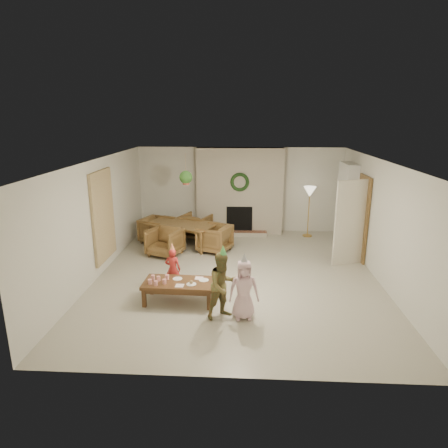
# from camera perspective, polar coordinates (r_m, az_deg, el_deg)

# --- Properties ---
(floor) EXTENTS (7.00, 7.00, 0.00)m
(floor) POSITION_cam_1_polar(r_m,az_deg,el_deg) (8.68, 1.85, -7.43)
(floor) COLOR #B7B29E
(floor) RESTS_ON ground
(ceiling) EXTENTS (7.00, 7.00, 0.00)m
(ceiling) POSITION_cam_1_polar(r_m,az_deg,el_deg) (8.04, 2.00, 9.20)
(ceiling) COLOR white
(ceiling) RESTS_ON wall_back
(wall_back) EXTENTS (7.00, 0.00, 7.00)m
(wall_back) POSITION_cam_1_polar(r_m,az_deg,el_deg) (11.69, 2.33, 5.00)
(wall_back) COLOR silver
(wall_back) RESTS_ON floor
(wall_front) EXTENTS (7.00, 0.00, 7.00)m
(wall_front) POSITION_cam_1_polar(r_m,az_deg,el_deg) (4.98, 0.95, -9.92)
(wall_front) COLOR silver
(wall_front) RESTS_ON floor
(wall_left) EXTENTS (0.00, 7.00, 7.00)m
(wall_left) POSITION_cam_1_polar(r_m,az_deg,el_deg) (8.86, -17.87, 0.81)
(wall_left) COLOR silver
(wall_left) RESTS_ON floor
(wall_right) EXTENTS (0.00, 7.00, 7.00)m
(wall_right) POSITION_cam_1_polar(r_m,az_deg,el_deg) (8.74, 21.98, 0.23)
(wall_right) COLOR silver
(wall_right) RESTS_ON floor
(fireplace_mass) EXTENTS (2.50, 0.40, 2.50)m
(fireplace_mass) POSITION_cam_1_polar(r_m,az_deg,el_deg) (11.49, 2.31, 4.82)
(fireplace_mass) COLOR #5C3118
(fireplace_mass) RESTS_ON floor
(fireplace_hearth) EXTENTS (1.60, 0.30, 0.12)m
(fireplace_hearth) POSITION_cam_1_polar(r_m,az_deg,el_deg) (11.44, 2.22, -1.37)
(fireplace_hearth) COLOR #612C1A
(fireplace_hearth) RESTS_ON floor
(fireplace_firebox) EXTENTS (0.75, 0.12, 0.75)m
(fireplace_firebox) POSITION_cam_1_polar(r_m,az_deg,el_deg) (11.49, 2.25, 0.73)
(fireplace_firebox) COLOR black
(fireplace_firebox) RESTS_ON floor
(fireplace_wreath) EXTENTS (0.54, 0.10, 0.54)m
(fireplace_wreath) POSITION_cam_1_polar(r_m,az_deg,el_deg) (11.21, 2.31, 6.11)
(fireplace_wreath) COLOR #173714
(fireplace_wreath) RESTS_ON fireplace_mass
(floor_lamp_base) EXTENTS (0.27, 0.27, 0.03)m
(floor_lamp_base) POSITION_cam_1_polar(r_m,az_deg,el_deg) (11.64, 12.02, -1.65)
(floor_lamp_base) COLOR gold
(floor_lamp_base) RESTS_ON floor
(floor_lamp_post) EXTENTS (0.03, 0.03, 1.31)m
(floor_lamp_post) POSITION_cam_1_polar(r_m,az_deg,el_deg) (11.46, 12.20, 1.52)
(floor_lamp_post) COLOR gold
(floor_lamp_post) RESTS_ON floor
(floor_lamp_shade) EXTENTS (0.35, 0.35, 0.29)m
(floor_lamp_shade) POSITION_cam_1_polar(r_m,az_deg,el_deg) (11.33, 12.39, 4.61)
(floor_lamp_shade) COLOR beige
(floor_lamp_shade) RESTS_ON floor_lamp_post
(bookshelf_carcass) EXTENTS (0.30, 1.00, 2.20)m
(bookshelf_carcass) POSITION_cam_1_polar(r_m,az_deg,el_deg) (10.87, 17.36, 2.69)
(bookshelf_carcass) COLOR white
(bookshelf_carcass) RESTS_ON floor
(bookshelf_shelf_a) EXTENTS (0.30, 0.92, 0.03)m
(bookshelf_shelf_a) POSITION_cam_1_polar(r_m,az_deg,el_deg) (11.03, 16.99, -0.60)
(bookshelf_shelf_a) COLOR white
(bookshelf_shelf_a) RESTS_ON bookshelf_carcass
(bookshelf_shelf_b) EXTENTS (0.30, 0.92, 0.03)m
(bookshelf_shelf_b) POSITION_cam_1_polar(r_m,az_deg,el_deg) (10.93, 17.15, 1.42)
(bookshelf_shelf_b) COLOR white
(bookshelf_shelf_b) RESTS_ON bookshelf_carcass
(bookshelf_shelf_c) EXTENTS (0.30, 0.92, 0.03)m
(bookshelf_shelf_c) POSITION_cam_1_polar(r_m,az_deg,el_deg) (10.84, 17.32, 3.47)
(bookshelf_shelf_c) COLOR white
(bookshelf_shelf_c) RESTS_ON bookshelf_carcass
(bookshelf_shelf_d) EXTENTS (0.30, 0.92, 0.03)m
(bookshelf_shelf_d) POSITION_cam_1_polar(r_m,az_deg,el_deg) (10.77, 17.49, 5.55)
(bookshelf_shelf_d) COLOR white
(bookshelf_shelf_d) RESTS_ON bookshelf_carcass
(books_row_lower) EXTENTS (0.20, 0.40, 0.24)m
(books_row_lower) POSITION_cam_1_polar(r_m,az_deg,el_deg) (10.84, 17.13, -0.11)
(books_row_lower) COLOR #B3212F
(books_row_lower) RESTS_ON bookshelf_shelf_a
(books_row_mid) EXTENTS (0.20, 0.44, 0.24)m
(books_row_mid) POSITION_cam_1_polar(r_m,az_deg,el_deg) (10.94, 17.05, 2.19)
(books_row_mid) COLOR #245E87
(books_row_mid) RESTS_ON bookshelf_shelf_b
(books_row_upper) EXTENTS (0.20, 0.36, 0.22)m
(books_row_upper) POSITION_cam_1_polar(r_m,az_deg,el_deg) (10.71, 17.40, 4.04)
(books_row_upper) COLOR #A17622
(books_row_upper) RESTS_ON bookshelf_shelf_c
(door_frame) EXTENTS (0.05, 0.86, 2.04)m
(door_frame) POSITION_cam_1_polar(r_m,az_deg,el_deg) (9.89, 19.49, 0.79)
(door_frame) COLOR brown
(door_frame) RESTS_ON floor
(door_leaf) EXTENTS (0.77, 0.32, 2.00)m
(door_leaf) POSITION_cam_1_polar(r_m,az_deg,el_deg) (9.44, 17.88, 0.13)
(door_leaf) COLOR beige
(door_leaf) RESTS_ON floor
(curtain_panel) EXTENTS (0.06, 1.20, 2.00)m
(curtain_panel) POSITION_cam_1_polar(r_m,az_deg,el_deg) (9.03, -17.19, 1.14)
(curtain_panel) COLOR #CBBE8F
(curtain_panel) RESTS_ON wall_left
(dining_table) EXTENTS (2.04, 1.60, 0.63)m
(dining_table) POSITION_cam_1_polar(r_m,az_deg,el_deg) (10.49, -6.22, -1.57)
(dining_table) COLOR brown
(dining_table) RESTS_ON floor
(dining_chair_near) EXTENTS (0.98, 0.99, 0.70)m
(dining_chair_near) POSITION_cam_1_polar(r_m,az_deg,el_deg) (9.85, -8.60, -2.60)
(dining_chair_near) COLOR brown
(dining_chair_near) RESTS_ON floor
(dining_chair_far) EXTENTS (0.98, 0.99, 0.70)m
(dining_chair_far) POSITION_cam_1_polar(r_m,az_deg,el_deg) (11.14, -4.12, -0.32)
(dining_chair_far) COLOR brown
(dining_chair_far) RESTS_ON floor
(dining_chair_left) EXTENTS (0.99, 0.98, 0.70)m
(dining_chair_left) POSITION_cam_1_polar(r_m,az_deg,el_deg) (10.90, -9.77, -0.87)
(dining_chair_left) COLOR brown
(dining_chair_left) RESTS_ON floor
(dining_chair_right) EXTENTS (0.99, 0.98, 0.70)m
(dining_chair_right) POSITION_cam_1_polar(r_m,az_deg,el_deg) (10.02, -1.39, -2.10)
(dining_chair_right) COLOR brown
(dining_chair_right) RESTS_ON floor
(hanging_plant_cord) EXTENTS (0.01, 0.01, 0.70)m
(hanging_plant_cord) POSITION_cam_1_polar(r_m,az_deg,el_deg) (9.68, -5.61, 8.13)
(hanging_plant_cord) COLOR tan
(hanging_plant_cord) RESTS_ON ceiling
(hanging_plant_pot) EXTENTS (0.16, 0.16, 0.12)m
(hanging_plant_pot) POSITION_cam_1_polar(r_m,az_deg,el_deg) (9.73, -5.56, 6.09)
(hanging_plant_pot) COLOR #A44634
(hanging_plant_pot) RESTS_ON hanging_plant_cord
(hanging_plant_foliage) EXTENTS (0.32, 0.32, 0.32)m
(hanging_plant_foliage) POSITION_cam_1_polar(r_m,az_deg,el_deg) (9.71, -5.57, 6.79)
(hanging_plant_foliage) COLOR #26551C
(hanging_plant_foliage) RESTS_ON hanging_plant_pot
(coffee_table_top) EXTENTS (1.33, 0.70, 0.06)m
(coffee_table_top) POSITION_cam_1_polar(r_m,az_deg,el_deg) (7.42, -6.58, -8.54)
(coffee_table_top) COLOR brown
(coffee_table_top) RESTS_ON floor
(coffee_table_apron) EXTENTS (1.23, 0.59, 0.08)m
(coffee_table_apron) POSITION_cam_1_polar(r_m,az_deg,el_deg) (7.45, -6.57, -9.04)
(coffee_table_apron) COLOR brown
(coffee_table_apron) RESTS_ON floor
(coffee_leg_fl) EXTENTS (0.07, 0.07, 0.34)m
(coffee_leg_fl) POSITION_cam_1_polar(r_m,az_deg,el_deg) (7.41, -11.55, -10.53)
(coffee_leg_fl) COLOR brown
(coffee_leg_fl) RESTS_ON floor
(coffee_leg_fr) EXTENTS (0.07, 0.07, 0.34)m
(coffee_leg_fr) POSITION_cam_1_polar(r_m,az_deg,el_deg) (7.18, -2.21, -11.11)
(coffee_leg_fr) COLOR brown
(coffee_leg_fr) RESTS_ON floor
(coffee_leg_bl) EXTENTS (0.07, 0.07, 0.34)m
(coffee_leg_bl) POSITION_cam_1_polar(r_m,az_deg,el_deg) (7.87, -10.45, -8.85)
(coffee_leg_bl) COLOR brown
(coffee_leg_bl) RESTS_ON floor
(coffee_leg_br) EXTENTS (0.07, 0.07, 0.34)m
(coffee_leg_br) POSITION_cam_1_polar(r_m,az_deg,el_deg) (7.65, -1.70, -9.31)
(coffee_leg_br) COLOR brown
(coffee_leg_br) RESTS_ON floor
(cup_a) EXTENTS (0.07, 0.07, 0.09)m
(cup_a) POSITION_cam_1_polar(r_m,az_deg,el_deg) (7.37, -10.73, -8.25)
(cup_a) COLOR white
(cup_a) RESTS_ON coffee_table_top
(cup_b) EXTENTS (0.07, 0.07, 0.09)m
(cup_b) POSITION_cam_1_polar(r_m,az_deg,el_deg) (7.55, -10.32, -7.64)
(cup_b) COLOR white
(cup_b) RESTS_ON coffee_table_top
(cup_c) EXTENTS (0.07, 0.07, 0.09)m
(cup_c) POSITION_cam_1_polar(r_m,az_deg,el_deg) (7.29, -9.91, -8.47)
(cup_c) COLOR white
(cup_c) RESTS_ON coffee_table_top
(cup_d) EXTENTS (0.07, 0.07, 0.09)m
(cup_d) POSITION_cam_1_polar(r_m,az_deg,el_deg) (7.47, -9.51, -7.84)
(cup_d) COLOR white
(cup_d) RESTS_ON coffee_table_top
(cup_e) EXTENTS (0.07, 0.07, 0.09)m
(cup_e) POSITION_cam_1_polar(r_m,az_deg,el_deg) (7.33, -8.67, -8.28)
(cup_e) COLOR white
(cup_e) RESTS_ON coffee_table_top
(cup_f) EXTENTS (0.07, 0.07, 0.09)m
(cup_f) POSITION_cam_1_polar(r_m,az_deg,el_deg) (7.51, -8.31, -7.66)
(cup_f) COLOR white
(cup_f) RESTS_ON coffee_table_top
(plate_a) EXTENTS (0.19, 0.19, 0.01)m
(plate_a) POSITION_cam_1_polar(r_m,az_deg,el_deg) (7.52, -6.79, -7.91)
(plate_a) COLOR white
(plate_a) RESTS_ON coffee_table_top
(plate_b) EXTENTS (0.19, 0.19, 0.01)m
(plate_b) POSITION_cam_1_polar(r_m,az_deg,el_deg) (7.27, -4.78, -8.72)
(plate_b) COLOR white
(plate_b) RESTS_ON coffee_table_top
(plate_c) EXTENTS (0.19, 0.19, 0.01)m
(plate_c) POSITION_cam_1_polar(r_m,az_deg,el_deg) (7.42, -2.96, -8.15)
(plate_c) COLOR white
(plate_c) RESTS_ON coffee_table_top
(food_scoop) EXTENTS (0.07, 0.07, 0.07)m
(food_scoop) POSITION_cam_1_polar(r_m,az_deg,el_deg) (7.25, -4.78, -8.43)
(food_scoop) COLOR tan
(food_scoop) RESTS_ON plate_b
(napkin_left) EXTENTS (0.16, 0.16, 0.01)m
(napkin_left) POSITION_cam_1_polar(r_m,az_deg,el_deg) (7.23, -6.48, -8.90)
(napkin_left) COLOR #FFBBBE
(napkin_left) RESTS_ON coffee_table_top
(napkin_right) EXTENTS (0.16, 0.16, 0.01)m
(napkin_right) POSITION_cam_1_polar(r_m,az_deg,el_deg) (7.51, -3.65, -7.88)
(napkin_right) COLOR #FFBBBE
(napkin_right) RESTS_ON coffee_table_top
(child_red) EXTENTS (0.33, 0.23, 0.86)m
(child_red) POSITION_cam_1_polar(r_m,az_deg,el_deg) (7.91, -7.46, -6.54)
(child_red) COLOR red
(child_red) RESTS_ON floor
(party_hat_red) EXTENTS (0.16, 0.16, 0.16)m
(party_hat_red) POSITION_cam_1_polar(r_m,az_deg,el_deg) (7.75, -7.58, -3.34)
(party_hat_red) COLOR #EAC54E
(party_hat_red) RESTS_ON child_red
(child_plaid) EXTENTS (0.73, 0.69, 1.18)m
(child_plaid) POSITION_cam_1_polar(r_m,az_deg,el_deg) (6.75, -0.15, -8.94)
(child_plaid) COLOR #955328
(child_plaid) RESTS_ON floor
(party_hat_plaid) EXTENTS (0.17, 0.17, 0.19)m
(party_hat_plaid) POSITION_cam_1_polar(r_m,az_deg,el_deg) (6.52, -0.15, -3.87)
(party_hat_plaid) COLOR #4DB452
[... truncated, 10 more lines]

